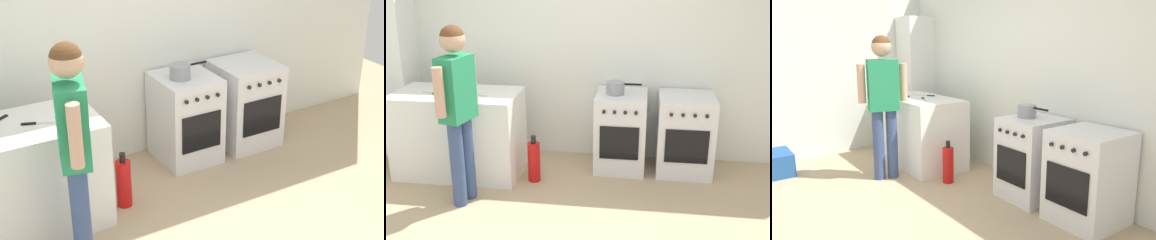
# 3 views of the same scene
# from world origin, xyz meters

# --- Properties ---
(back_wall) EXTENTS (6.00, 0.10, 2.60)m
(back_wall) POSITION_xyz_m (0.00, 1.95, 1.30)
(back_wall) COLOR silver
(back_wall) RESTS_ON ground
(counter_unit) EXTENTS (1.30, 0.70, 0.90)m
(counter_unit) POSITION_xyz_m (-1.35, 1.20, 0.45)
(counter_unit) COLOR white
(counter_unit) RESTS_ON ground
(oven_left) EXTENTS (0.54, 0.62, 0.85)m
(oven_left) POSITION_xyz_m (0.35, 1.58, 0.43)
(oven_left) COLOR silver
(oven_left) RESTS_ON ground
(oven_right) EXTENTS (0.58, 0.62, 0.85)m
(oven_right) POSITION_xyz_m (1.04, 1.58, 0.43)
(oven_right) COLOR silver
(oven_right) RESTS_ON ground
(pot) EXTENTS (0.37, 0.19, 0.13)m
(pot) POSITION_xyz_m (0.28, 1.55, 0.92)
(pot) COLOR gray
(pot) RESTS_ON oven_left
(knife_chef) EXTENTS (0.30, 0.14, 0.01)m
(knife_chef) POSITION_xyz_m (-1.14, 1.15, 0.90)
(knife_chef) COLOR silver
(knife_chef) RESTS_ON counter_unit
(knife_utility) EXTENTS (0.25, 0.09, 0.01)m
(knife_utility) POSITION_xyz_m (-1.57, 1.13, 0.90)
(knife_utility) COLOR silver
(knife_utility) RESTS_ON counter_unit
(knife_carving) EXTENTS (0.29, 0.21, 0.01)m
(knife_carving) POSITION_xyz_m (-1.45, 1.34, 0.90)
(knife_carving) COLOR silver
(knife_carving) RESTS_ON counter_unit
(person) EXTENTS (0.28, 0.55, 1.69)m
(person) POSITION_xyz_m (-1.08, 0.58, 1.02)
(person) COLOR #384C7A
(person) RESTS_ON ground
(fire_extinguisher) EXTENTS (0.13, 0.13, 0.50)m
(fire_extinguisher) POSITION_xyz_m (-0.52, 1.10, 0.22)
(fire_extinguisher) COLOR red
(fire_extinguisher) RESTS_ON ground
(larder_cabinet) EXTENTS (0.48, 0.44, 2.00)m
(larder_cabinet) POSITION_xyz_m (-2.30, 1.68, 1.00)
(larder_cabinet) COLOR white
(larder_cabinet) RESTS_ON ground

